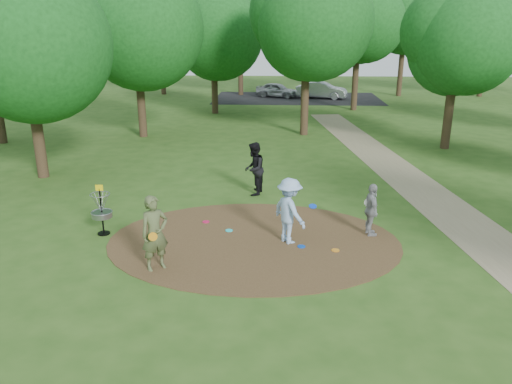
{
  "coord_description": "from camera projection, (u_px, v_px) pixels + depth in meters",
  "views": [
    {
      "loc": [
        0.76,
        -13.15,
        5.9
      ],
      "look_at": [
        0.0,
        1.2,
        1.1
      ],
      "focal_mm": 35.0,
      "sensor_mm": 36.0,
      "label": 1
    }
  ],
  "objects": [
    {
      "name": "ground",
      "position": [
        254.0,
        241.0,
        14.36
      ],
      "size": [
        100.0,
        100.0,
        0.0
      ],
      "primitive_type": "plane",
      "color": "#2D5119",
      "rests_on": "ground"
    },
    {
      "name": "player_throwing_with_disc",
      "position": [
        289.0,
        211.0,
        14.01
      ],
      "size": [
        1.43,
        1.41,
        1.91
      ],
      "color": "#9ABBE5",
      "rests_on": "ground"
    },
    {
      "name": "disc_ground_orange",
      "position": [
        335.0,
        250.0,
        13.73
      ],
      "size": [
        0.22,
        0.22,
        0.02
      ],
      "primitive_type": "cylinder",
      "color": "orange",
      "rests_on": "dirt_clearing"
    },
    {
      "name": "parking_lot",
      "position": [
        297.0,
        98.0,
        42.67
      ],
      "size": [
        14.0,
        8.0,
        0.01
      ],
      "primitive_type": "cube",
      "color": "black",
      "rests_on": "ground"
    },
    {
      "name": "disc_golf_basket",
      "position": [
        101.0,
        206.0,
        14.6
      ],
      "size": [
        0.63,
        0.63,
        1.54
      ],
      "color": "black",
      "rests_on": "ground"
    },
    {
      "name": "player_observer_with_disc",
      "position": [
        155.0,
        233.0,
        12.44
      ],
      "size": [
        0.85,
        0.8,
        1.96
      ],
      "color": "#505A34",
      "rests_on": "ground"
    },
    {
      "name": "tree_ring",
      "position": [
        300.0,
        40.0,
        22.61
      ],
      "size": [
        36.99,
        44.89,
        8.97
      ],
      "color": "#332316",
      "rests_on": "ground"
    },
    {
      "name": "disc_ground_blue",
      "position": [
        301.0,
        246.0,
        13.96
      ],
      "size": [
        0.22,
        0.22,
        0.02
      ],
      "primitive_type": "cylinder",
      "color": "#0B41BF",
      "rests_on": "dirt_clearing"
    },
    {
      "name": "dirt_clearing",
      "position": [
        254.0,
        241.0,
        14.36
      ],
      "size": [
        8.4,
        8.4,
        0.02
      ],
      "primitive_type": "cylinder",
      "color": "#47301C",
      "rests_on": "ground"
    },
    {
      "name": "car_right",
      "position": [
        322.0,
        90.0,
        42.28
      ],
      "size": [
        4.5,
        2.51,
        1.4
      ],
      "primitive_type": "imported",
      "rotation": [
        0.0,
        0.0,
        1.32
      ],
      "color": "#9EA2A5",
      "rests_on": "ground"
    },
    {
      "name": "car_left",
      "position": [
        277.0,
        90.0,
        43.11
      ],
      "size": [
        3.92,
        2.63,
        1.24
      ],
      "primitive_type": "imported",
      "rotation": [
        0.0,
        0.0,
        1.22
      ],
      "color": "#A1A5A8",
      "rests_on": "ground"
    },
    {
      "name": "player_walking_with_disc",
      "position": [
        254.0,
        169.0,
        18.08
      ],
      "size": [
        0.88,
        1.05,
        1.94
      ],
      "color": "black",
      "rests_on": "ground"
    },
    {
      "name": "disc_ground_red",
      "position": [
        206.0,
        222.0,
        15.72
      ],
      "size": [
        0.22,
        0.22,
        0.02
      ],
      "primitive_type": "cylinder",
      "color": "#D8154D",
      "rests_on": "dirt_clearing"
    },
    {
      "name": "footpath",
      "position": [
        460.0,
        220.0,
        15.93
      ],
      "size": [
        7.55,
        39.89,
        0.01
      ],
      "primitive_type": "cube",
      "rotation": [
        0.0,
        0.0,
        0.14
      ],
      "color": "#8C7A5B",
      "rests_on": "ground"
    },
    {
      "name": "disc_ground_cyan",
      "position": [
        229.0,
        230.0,
        15.06
      ],
      "size": [
        0.22,
        0.22,
        0.02
      ],
      "primitive_type": "cylinder",
      "color": "#1AD3D7",
      "rests_on": "dirt_clearing"
    },
    {
      "name": "player_waiting_with_disc",
      "position": [
        371.0,
        210.0,
        14.54
      ],
      "size": [
        0.51,
        0.97,
        1.59
      ],
      "color": "gray",
      "rests_on": "ground"
    }
  ]
}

